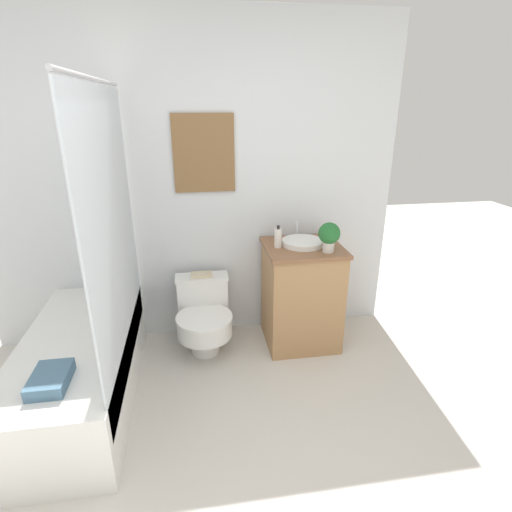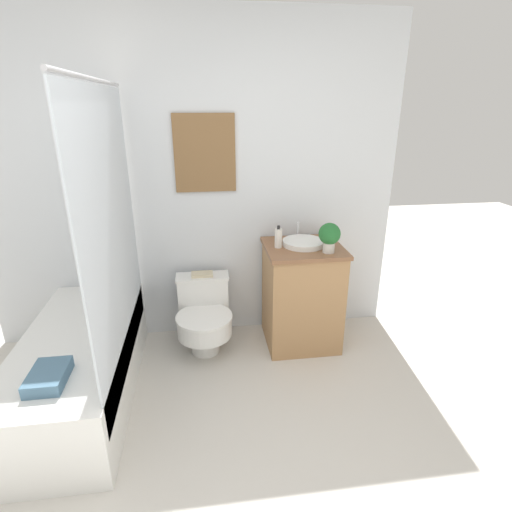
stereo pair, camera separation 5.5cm
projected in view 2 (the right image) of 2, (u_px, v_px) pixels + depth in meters
The scene contains 8 objects.
wall_back at pixel (194, 186), 3.08m from camera, with size 3.23×0.07×2.50m.
shower_area at pixel (82, 360), 2.60m from camera, with size 0.66×1.52×1.98m.
toilet at pixel (204, 315), 3.14m from camera, with size 0.43×0.56×0.57m.
vanity at pixel (302, 295), 3.20m from camera, with size 0.59×0.55×0.83m.
sink at pixel (303, 243), 3.06m from camera, with size 0.32×0.35×0.13m.
soap_bottle at pixel (278, 238), 3.00m from camera, with size 0.06×0.06×0.17m.
potted_plant at pixel (329, 236), 2.87m from camera, with size 0.16×0.16×0.22m.
book_on_tank at pixel (202, 274), 3.18m from camera, with size 0.17×0.10×0.02m.
Camera 2 is at (0.06, -1.14, 1.85)m, focal length 28.00 mm.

